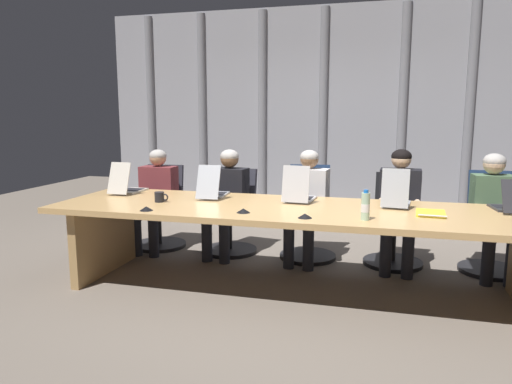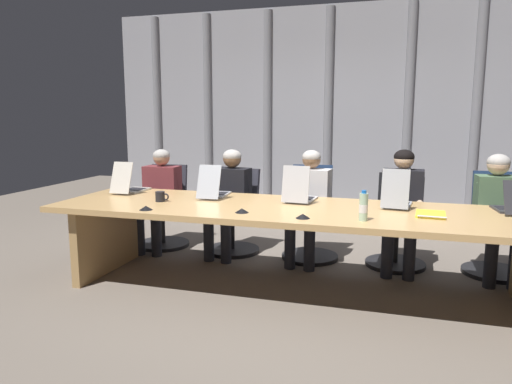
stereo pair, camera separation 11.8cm
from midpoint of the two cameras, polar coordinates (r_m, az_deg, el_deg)
ground_plane at (r=4.27m, az=3.60°, el=-11.65°), size 12.69×12.69×0.00m
conference_table at (r=4.09m, az=3.69°, el=-3.72°), size 4.20×1.17×0.74m
curtain_backdrop at (r=6.57m, az=8.31°, el=8.74°), size 6.34×0.17×2.94m
laptop_left_end at (r=4.98m, az=-15.80°, el=0.61°), size 0.22×0.45×0.32m
laptop_left_mid at (r=4.57m, az=-5.91°, el=0.15°), size 0.25×0.49×0.32m
laptop_center at (r=4.34m, az=4.42°, el=-0.28°), size 0.27×0.43×0.34m
laptop_right_mid at (r=4.24m, az=15.68°, el=-0.81°), size 0.27×0.43×0.34m
laptop_right_end at (r=4.39m, az=27.54°, el=-1.33°), size 0.28×0.44×0.27m
office_chair_left_end at (r=5.68m, az=-11.93°, el=-2.83°), size 0.60×0.60×0.94m
office_chair_left_mid at (r=5.34m, az=-3.55°, el=-3.44°), size 0.60×0.61×0.92m
office_chair_center at (r=5.14m, az=5.66°, el=-3.78°), size 0.60×0.60×0.98m
office_chair_right_mid at (r=5.08m, az=15.61°, el=-4.45°), size 0.60×0.60×0.92m
office_chair_right_end at (r=5.18m, az=25.85°, el=-4.62°), size 0.60×0.60×0.98m
person_left_end at (r=5.47m, az=-12.55°, el=-0.17°), size 0.41×0.55×1.13m
person_left_mid at (r=5.14m, az=-4.20°, el=-0.42°), size 0.43×0.57×1.15m
person_center at (r=4.93m, az=5.41°, el=-0.84°), size 0.44×0.57×1.16m
person_right_mid at (r=4.86m, az=16.14°, el=-1.14°), size 0.42×0.56×1.19m
person_right_end at (r=4.95m, az=26.02°, el=-1.67°), size 0.40×0.57×1.16m
water_bottle_primary at (r=3.63m, az=12.09°, el=-1.71°), size 0.07×0.07×0.23m
coffee_mug_near at (r=4.39m, az=-12.22°, el=-0.59°), size 0.13×0.09×0.09m
conference_mic_left_side at (r=3.65m, az=4.97°, el=-2.86°), size 0.11×0.11×0.03m
conference_mic_middle at (r=4.03m, az=-13.84°, el=-1.93°), size 0.11×0.11×0.03m
conference_mic_right_side at (r=3.83m, az=-2.41°, el=-2.24°), size 0.11×0.11×0.03m
spiral_notepad at (r=3.99m, az=19.44°, el=-2.44°), size 0.24×0.32×0.03m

